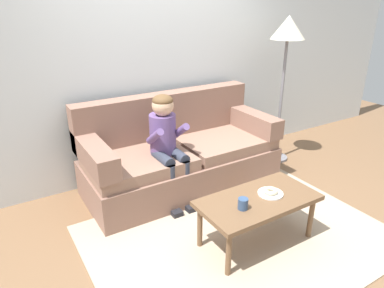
{
  "coord_description": "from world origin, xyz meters",
  "views": [
    {
      "loc": [
        -1.67,
        -2.17,
        1.93
      ],
      "look_at": [
        -0.06,
        0.45,
        0.65
      ],
      "focal_mm": 32.69,
      "sensor_mm": 36.0,
      "label": 1
    }
  ],
  "objects": [
    {
      "name": "ground",
      "position": [
        0.0,
        0.0,
        0.0
      ],
      "size": [
        10.0,
        10.0,
        0.0
      ],
      "primitive_type": "plane",
      "color": "brown"
    },
    {
      "name": "wall_back",
      "position": [
        0.0,
        1.4,
        1.4
      ],
      "size": [
        8.0,
        0.1,
        2.8
      ],
      "primitive_type": "cube",
      "color": "silver",
      "rests_on": "ground"
    },
    {
      "name": "area_rug",
      "position": [
        0.0,
        -0.25,
        0.01
      ],
      "size": [
        2.51,
        1.87,
        0.01
      ],
      "primitive_type": "cube",
      "color": "tan",
      "rests_on": "ground"
    },
    {
      "name": "couch",
      "position": [
        0.03,
        0.85,
        0.35
      ],
      "size": [
        2.07,
        0.9,
        0.98
      ],
      "color": "#846051",
      "rests_on": "ground"
    },
    {
      "name": "coffee_table",
      "position": [
        0.08,
        -0.36,
        0.38
      ],
      "size": [
        1.0,
        0.51,
        0.43
      ],
      "color": "brown",
      "rests_on": "ground"
    },
    {
      "name": "person_child",
      "position": [
        -0.23,
        0.64,
        0.67
      ],
      "size": [
        0.34,
        0.58,
        1.1
      ],
      "color": "#664C84",
      "rests_on": "ground"
    },
    {
      "name": "plate",
      "position": [
        0.21,
        -0.37,
        0.44
      ],
      "size": [
        0.21,
        0.21,
        0.01
      ],
      "primitive_type": "cylinder",
      "color": "white",
      "rests_on": "coffee_table"
    },
    {
      "name": "donut",
      "position": [
        0.21,
        -0.37,
        0.46
      ],
      "size": [
        0.17,
        0.17,
        0.04
      ],
      "primitive_type": "torus",
      "rotation": [
        0.0,
        0.0,
        2.36
      ],
      "color": "beige",
      "rests_on": "plate"
    },
    {
      "name": "mug",
      "position": [
        -0.13,
        -0.42,
        0.47
      ],
      "size": [
        0.08,
        0.08,
        0.09
      ],
      "primitive_type": "cylinder",
      "color": "#334C72",
      "rests_on": "coffee_table"
    },
    {
      "name": "toy_controller",
      "position": [
        0.41,
        0.11,
        0.03
      ],
      "size": [
        0.23,
        0.09,
        0.05
      ],
      "rotation": [
        0.0,
        0.0,
        0.59
      ],
      "color": "gold",
      "rests_on": "ground"
    },
    {
      "name": "floor_lamp",
      "position": [
        1.44,
        0.79,
        1.5
      ],
      "size": [
        0.39,
        0.39,
        1.76
      ],
      "color": "slate",
      "rests_on": "ground"
    }
  ]
}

